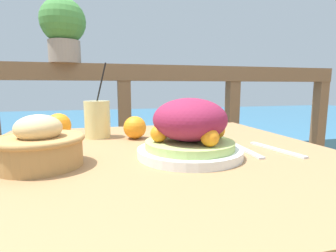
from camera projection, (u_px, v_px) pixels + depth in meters
name	position (u px, v px, depth m)	size (l,w,h in m)	color
patio_table	(156.00, 190.00, 0.69)	(0.93, 0.90, 0.75)	#997047
railing_fence	(125.00, 121.00, 1.51)	(2.80, 0.08, 1.04)	brown
sea_backdrop	(110.00, 134.00, 3.98)	(12.00, 4.00, 0.41)	teal
salad_plate	(190.00, 131.00, 0.62)	(0.25, 0.25, 0.14)	silver
drink_glass	(97.00, 119.00, 0.86)	(0.08, 0.08, 0.24)	#DBCC7F
bread_basket	(40.00, 146.00, 0.54)	(0.18, 0.18, 0.11)	#AD7F47
potted_plant	(63.00, 27.00, 1.36)	(0.23, 0.23, 0.33)	gray
fork	(244.00, 149.00, 0.69)	(0.03, 0.18, 0.00)	silver
knife	(276.00, 149.00, 0.69)	(0.04, 0.18, 0.00)	silver
orange_near_basket	(59.00, 125.00, 0.86)	(0.08, 0.08, 0.08)	orange
orange_near_glass	(135.00, 127.00, 0.84)	(0.07, 0.07, 0.07)	orange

